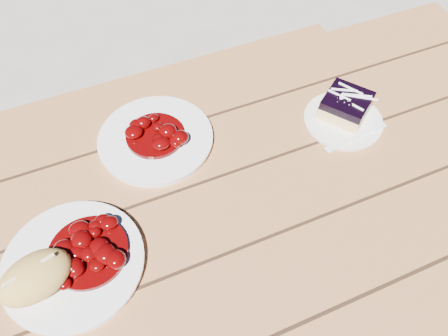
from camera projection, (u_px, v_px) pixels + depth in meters
name	position (u px, v px, depth m)	size (l,w,h in m)	color
picnic_table	(145.00, 281.00, 0.92)	(2.00, 1.55, 0.75)	brown
main_plate	(74.00, 264.00, 0.76)	(0.24, 0.24, 0.02)	white
goulash_stew	(86.00, 248.00, 0.74)	(0.14, 0.14, 0.04)	#510203
bread_roll	(35.00, 277.00, 0.70)	(0.12, 0.08, 0.06)	#D8AA53
dessert_plate	(343.00, 121.00, 0.96)	(0.17, 0.17, 0.01)	white
blueberry_cake	(346.00, 105.00, 0.94)	(0.13, 0.13, 0.05)	#F0CD83
fork_dessert	(349.00, 139.00, 0.92)	(0.03, 0.16, 0.01)	white
second_plate	(156.00, 140.00, 0.92)	(0.24, 0.24, 0.02)	white
second_stew	(154.00, 130.00, 0.90)	(0.12, 0.12, 0.04)	#510203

